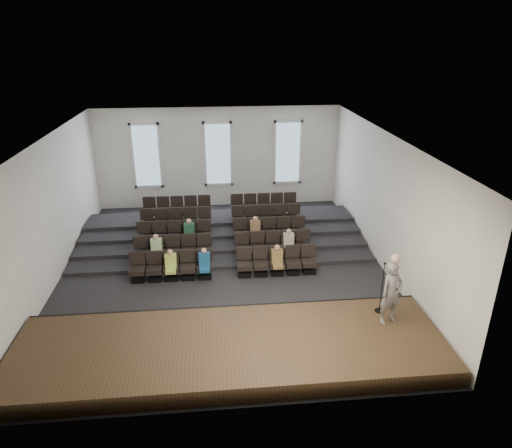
# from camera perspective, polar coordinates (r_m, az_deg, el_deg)

# --- Properties ---
(ground) EXTENTS (14.00, 14.00, 0.00)m
(ground) POSITION_cam_1_polar(r_m,az_deg,el_deg) (17.44, -3.97, -5.61)
(ground) COLOR black
(ground) RESTS_ON ground
(ceiling) EXTENTS (12.00, 14.00, 0.02)m
(ceiling) POSITION_cam_1_polar(r_m,az_deg,el_deg) (15.68, -4.47, 10.69)
(ceiling) COLOR white
(ceiling) RESTS_ON ground
(wall_back) EXTENTS (12.00, 0.04, 5.00)m
(wall_back) POSITION_cam_1_polar(r_m,az_deg,el_deg) (23.09, -4.75, 8.26)
(wall_back) COLOR white
(wall_back) RESTS_ON ground
(wall_front) EXTENTS (12.00, 0.04, 5.00)m
(wall_front) POSITION_cam_1_polar(r_m,az_deg,el_deg) (10.14, -2.94, -12.08)
(wall_front) COLOR white
(wall_front) RESTS_ON ground
(wall_left) EXTENTS (0.04, 14.00, 5.00)m
(wall_left) POSITION_cam_1_polar(r_m,az_deg,el_deg) (17.36, -24.48, 1.21)
(wall_left) COLOR white
(wall_left) RESTS_ON ground
(wall_right) EXTENTS (0.04, 14.00, 5.00)m
(wall_right) POSITION_cam_1_polar(r_m,az_deg,el_deg) (17.57, 15.83, 2.70)
(wall_right) COLOR white
(wall_right) RESTS_ON ground
(stage) EXTENTS (11.80, 3.60, 0.50)m
(stage) POSITION_cam_1_polar(r_m,az_deg,el_deg) (13.03, -3.19, -15.36)
(stage) COLOR #3F2F1B
(stage) RESTS_ON ground
(stage_lip) EXTENTS (11.80, 0.06, 0.52)m
(stage_lip) POSITION_cam_1_polar(r_m,az_deg,el_deg) (14.46, -3.53, -11.03)
(stage_lip) COLOR black
(stage_lip) RESTS_ON ground
(risers) EXTENTS (11.80, 4.80, 0.60)m
(risers) POSITION_cam_1_polar(r_m,az_deg,el_deg) (20.20, -4.30, -0.84)
(risers) COLOR black
(risers) RESTS_ON ground
(seating_rows) EXTENTS (6.80, 4.70, 1.67)m
(seating_rows) POSITION_cam_1_polar(r_m,az_deg,el_deg) (18.52, -4.19, -1.49)
(seating_rows) COLOR black
(seating_rows) RESTS_ON ground
(windows) EXTENTS (8.44, 0.10, 3.24)m
(windows) POSITION_cam_1_polar(r_m,az_deg,el_deg) (22.98, -4.76, 8.70)
(windows) COLOR white
(windows) RESTS_ON wall_back
(audience) EXTENTS (5.45, 2.64, 1.10)m
(audience) POSITION_cam_1_polar(r_m,az_deg,el_deg) (17.34, -4.42, -2.80)
(audience) COLOR #BDDA57
(audience) RESTS_ON seating_rows
(speaker) EXTENTS (0.79, 0.64, 1.89)m
(speaker) POSITION_cam_1_polar(r_m,az_deg,el_deg) (13.68, 16.55, -8.30)
(speaker) COLOR slate
(speaker) RESTS_ON stage
(mic_stand) EXTENTS (0.28, 0.28, 1.66)m
(mic_stand) POSITION_cam_1_polar(r_m,az_deg,el_deg) (14.30, 15.32, -8.80)
(mic_stand) COLOR black
(mic_stand) RESTS_ON stage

